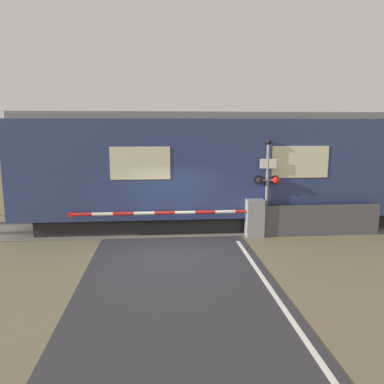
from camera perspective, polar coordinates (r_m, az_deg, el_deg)
ground_plane at (r=11.44m, az=-2.71°, el=-9.35°), size 80.00×80.00×0.00m
track_bed at (r=14.50m, az=-3.19°, el=-5.11°), size 36.00×3.20×0.13m
train at (r=14.90m, az=14.11°, el=3.47°), size 19.99×2.92×4.28m
crossing_barrier at (r=13.02m, az=7.15°, el=-3.82°), size 6.62×0.44×1.31m
signal_post at (r=13.12m, az=11.41°, el=1.59°), size 0.88×0.26×3.37m
roadside_fence at (r=13.81m, az=18.77°, el=-4.13°), size 4.37×0.06×1.10m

